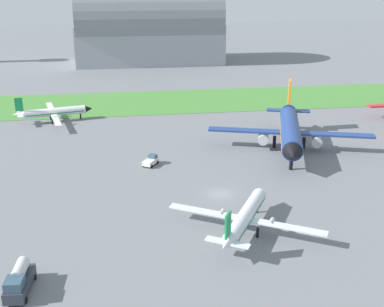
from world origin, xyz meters
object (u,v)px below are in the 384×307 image
Objects in this scene: airplane_foreground_turboprop at (245,217)px; airplane_midfield_jet at (290,130)px; pushback_tug_midfield at (151,161)px; fuel_truck_near_gate at (19,280)px; airplane_taxiing_turboprop at (53,112)px.

airplane_midfield_jet is (18.21, 33.71, 1.85)m from airplane_foreground_turboprop.
pushback_tug_midfield is at bearing 52.73° from airplane_foreground_turboprop.
airplane_foreground_turboprop is 38.36m from airplane_midfield_jet.
fuel_truck_near_gate is at bearing -172.76° from pushback_tug_midfield.
fuel_truck_near_gate is 43.04m from pushback_tug_midfield.
airplane_midfield_jet is 65.32m from fuel_truck_near_gate.
airplane_foreground_turboprop is at bearing 112.80° from fuel_truck_near_gate.
pushback_tug_midfield is (-30.13, -4.84, -3.54)m from airplane_midfield_jet.
airplane_midfield_jet is 5.13× the size of fuel_truck_near_gate.
airplane_foreground_turboprop reaches higher than pushback_tug_midfield.
airplane_taxiing_turboprop reaches higher than fuel_truck_near_gate.
airplane_midfield_jet is 8.54× the size of pushback_tug_midfield.
fuel_truck_near_gate is at bearing 138.87° from airplane_foreground_turboprop.
fuel_truck_near_gate is (-30.13, -10.12, -1.02)m from airplane_foreground_turboprop.
airplane_taxiing_turboprop is 72.84m from fuel_truck_near_gate.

